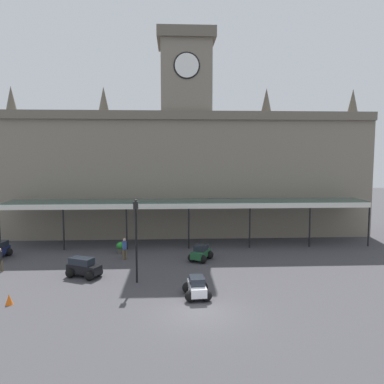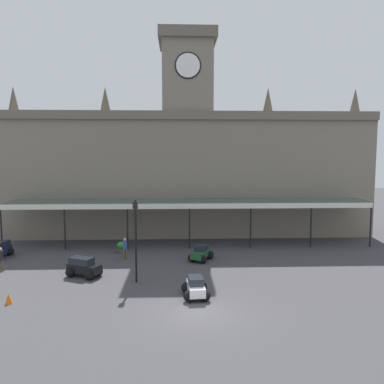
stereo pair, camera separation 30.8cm
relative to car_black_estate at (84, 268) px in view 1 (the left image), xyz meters
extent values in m
plane|color=#3F3E42|center=(7.24, -6.00, -0.56)|extent=(140.00, 140.00, 0.00)
cube|color=slate|center=(7.24, 13.60, 5.47)|extent=(35.95, 5.44, 12.06)
cube|color=#685F52|center=(7.24, 10.73, 11.10)|extent=(35.95, 0.30, 0.80)
cube|color=slate|center=(7.24, 13.60, 14.85)|extent=(4.80, 4.80, 6.70)
cube|color=#61594D|center=(7.24, 13.60, 18.70)|extent=(5.50, 5.50, 1.00)
cylinder|color=white|center=(7.24, 11.14, 15.65)|extent=(2.20, 0.12, 2.20)
cylinder|color=black|center=(7.24, 11.18, 15.65)|extent=(2.46, 0.06, 2.46)
cone|color=#5B5448|center=(-9.74, 13.60, 12.80)|extent=(1.10, 1.10, 2.60)
cone|color=#5B5448|center=(-0.85, 13.60, 12.80)|extent=(1.10, 1.10, 2.60)
cone|color=#5B5448|center=(15.33, 13.60, 12.80)|extent=(1.10, 1.10, 2.60)
cone|color=#5B5448|center=(24.21, 13.60, 12.80)|extent=(1.10, 1.10, 2.60)
cube|color=#38564C|center=(7.24, 8.68, 3.32)|extent=(31.63, 3.20, 0.16)
cube|color=silver|center=(7.24, 7.08, 3.12)|extent=(31.63, 0.12, 0.44)
cylinder|color=black|center=(-3.31, 7.23, 1.34)|extent=(0.14, 0.14, 3.80)
cylinder|color=black|center=(1.97, 7.23, 1.34)|extent=(0.14, 0.14, 3.80)
cylinder|color=black|center=(7.24, 7.23, 1.34)|extent=(0.14, 0.14, 3.80)
cylinder|color=black|center=(12.51, 7.23, 1.34)|extent=(0.14, 0.14, 3.80)
cylinder|color=black|center=(17.78, 7.23, 1.34)|extent=(0.14, 0.14, 3.80)
cylinder|color=black|center=(23.05, 7.23, 1.34)|extent=(0.14, 0.14, 3.80)
sphere|color=black|center=(-7.18, 5.52, -0.24)|extent=(0.64, 0.64, 0.64)
cube|color=black|center=(0.04, -0.02, -0.02)|extent=(2.42, 1.78, 0.55)
cube|color=#1E232B|center=(-0.14, 0.07, 0.48)|extent=(1.76, 1.42, 0.45)
sphere|color=black|center=(0.93, 0.05, -0.24)|extent=(0.64, 0.64, 0.64)
sphere|color=black|center=(0.54, -0.76, -0.24)|extent=(0.64, 0.64, 0.64)
sphere|color=black|center=(-0.47, 0.72, -0.24)|extent=(0.64, 0.64, 0.64)
sphere|color=black|center=(-0.86, -0.09, -0.24)|extent=(0.64, 0.64, 0.64)
cube|color=#1E512D|center=(8.00, 3.49, -0.04)|extent=(1.72, 2.23, 0.50)
cube|color=#1E232B|center=(8.02, 3.53, 0.42)|extent=(1.22, 1.34, 0.42)
sphere|color=black|center=(8.08, 2.68, -0.24)|extent=(0.64, 0.64, 0.64)
sphere|color=black|center=(7.30, 3.09, -0.24)|extent=(0.64, 0.64, 0.64)
sphere|color=black|center=(8.70, 3.88, -0.24)|extent=(0.64, 0.64, 0.64)
sphere|color=black|center=(7.92, 4.29, -0.24)|extent=(0.64, 0.64, 0.64)
cube|color=silver|center=(7.22, -3.92, -0.04)|extent=(1.03, 2.11, 0.50)
cube|color=#1E232B|center=(7.22, -3.97, 0.42)|extent=(0.88, 1.16, 0.42)
sphere|color=black|center=(6.73, -3.28, -0.24)|extent=(0.64, 0.64, 0.64)
sphere|color=black|center=(7.61, -3.21, -0.24)|extent=(0.64, 0.64, 0.64)
sphere|color=black|center=(6.83, -4.62, -0.24)|extent=(0.64, 0.64, 0.64)
sphere|color=black|center=(7.71, -4.56, -0.24)|extent=(0.64, 0.64, 0.64)
cylinder|color=brown|center=(-5.91, 1.43, -0.15)|extent=(0.17, 0.17, 0.82)
cylinder|color=black|center=(-5.98, 1.35, 0.57)|extent=(0.34, 0.34, 0.62)
cylinder|color=brown|center=(2.25, 4.09, -0.15)|extent=(0.17, 0.17, 0.82)
cylinder|color=brown|center=(2.10, 3.93, -0.15)|extent=(0.17, 0.17, 0.82)
cylinder|color=#334C8C|center=(2.17, 4.01, 0.57)|extent=(0.34, 0.34, 0.62)
sphere|color=tan|center=(2.17, 4.01, 0.99)|extent=(0.23, 0.23, 0.23)
cylinder|color=black|center=(3.60, -1.27, 1.79)|extent=(0.13, 0.13, 4.70)
cube|color=black|center=(3.60, -1.27, 4.36)|extent=(0.30, 0.30, 0.44)
sphere|color=black|center=(3.60, -1.27, 4.64)|extent=(0.14, 0.14, 0.14)
cone|color=orange|center=(-2.93, -4.51, -0.28)|extent=(0.40, 0.40, 0.58)
cylinder|color=#47423D|center=(1.59, 5.82, -0.35)|extent=(0.56, 0.56, 0.42)
sphere|color=#25862C|center=(1.59, 5.82, 0.10)|extent=(0.60, 0.60, 0.60)
camera|label=1|loc=(5.89, -24.62, 7.48)|focal=35.41mm
camera|label=2|loc=(6.20, -24.63, 7.48)|focal=35.41mm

